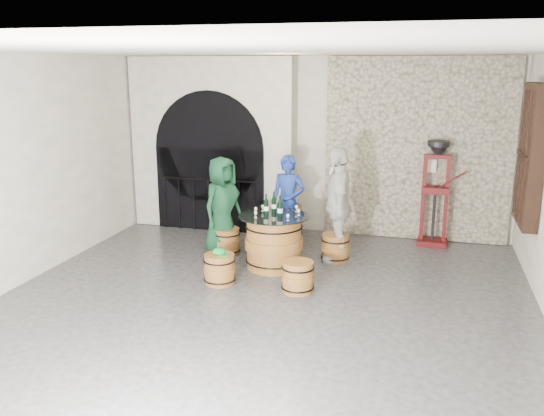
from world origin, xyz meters
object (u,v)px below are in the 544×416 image
(barrel_stool_near_left, at_px, (219,269))
(wine_bottle_left, at_px, (266,206))
(wine_bottle_center, at_px, (280,209))
(corking_press, at_px, (436,185))
(person_blue, at_px, (288,202))
(barrel_stool_left, at_px, (226,241))
(barrel_stool_near_right, at_px, (298,277))
(barrel_stool_right, at_px, (335,248))
(side_barrel, at_px, (290,221))
(barrel_table, at_px, (274,242))
(person_white, at_px, (338,205))
(barrel_stool_far, at_px, (288,235))
(wine_bottle_right, at_px, (274,204))
(person_green, at_px, (223,206))

(barrel_stool_near_left, relative_size, wine_bottle_left, 1.42)
(wine_bottle_center, distance_m, corking_press, 2.94)
(barrel_stool_near_left, xyz_separation_m, person_blue, (0.55, 1.86, 0.58))
(barrel_stool_near_left, bearing_deg, barrel_stool_left, 105.35)
(barrel_stool_near_right, bearing_deg, corking_press, 56.32)
(barrel_stool_left, relative_size, barrel_stool_near_right, 1.00)
(barrel_stool_near_right, bearing_deg, barrel_stool_right, 78.33)
(barrel_stool_near_right, height_order, side_barrel, side_barrel)
(side_barrel, bearing_deg, person_blue, -79.78)
(wine_bottle_center, bearing_deg, barrel_table, 148.28)
(wine_bottle_center, relative_size, side_barrel, 0.53)
(wine_bottle_center, bearing_deg, person_white, 40.02)
(barrel_stool_far, height_order, wine_bottle_center, wine_bottle_center)
(barrel_stool_near_left, distance_m, wine_bottle_left, 1.22)
(barrel_stool_right, xyz_separation_m, side_barrel, (-1.00, 1.05, 0.09))
(barrel_stool_near_right, height_order, person_blue, person_blue)
(barrel_stool_near_right, bearing_deg, barrel_stool_near_left, 179.75)
(corking_press, bearing_deg, barrel_stool_left, -154.18)
(wine_bottle_right, bearing_deg, barrel_stool_right, 23.09)
(person_white, relative_size, wine_bottle_right, 5.61)
(barrel_stool_left, relative_size, barrel_stool_near_left, 1.00)
(barrel_stool_far, relative_size, barrel_stool_right, 1.00)
(wine_bottle_left, bearing_deg, barrel_table, -2.20)
(barrel_stool_right, height_order, wine_bottle_right, wine_bottle_right)
(corking_press, bearing_deg, wine_bottle_center, -136.86)
(barrel_table, xyz_separation_m, wine_bottle_left, (-0.12, 0.00, 0.55))
(barrel_stool_far, height_order, barrel_stool_right, same)
(barrel_table, distance_m, wine_bottle_center, 0.56)
(person_blue, bearing_deg, barrel_stool_far, 95.05)
(person_blue, bearing_deg, side_barrel, 103.77)
(barrel_stool_left, xyz_separation_m, barrel_stool_far, (0.90, 0.59, 0.00))
(barrel_stool_far, height_order, wine_bottle_right, wine_bottle_right)
(barrel_stool_near_left, distance_m, person_green, 1.51)
(barrel_stool_near_right, height_order, person_green, person_green)
(barrel_stool_left, bearing_deg, person_white, 4.29)
(barrel_stool_near_left, height_order, wine_bottle_left, wine_bottle_left)
(barrel_stool_far, xyz_separation_m, barrel_stool_near_left, (-0.55, -1.88, 0.00))
(barrel_stool_left, bearing_deg, barrel_stool_far, 33.12)
(barrel_stool_right, relative_size, person_blue, 0.29)
(barrel_stool_near_left, height_order, wine_bottle_center, wine_bottle_center)
(barrel_table, relative_size, wine_bottle_center, 3.32)
(person_white, distance_m, wine_bottle_right, 1.01)
(corking_press, bearing_deg, wine_bottle_left, -140.77)
(person_blue, height_order, side_barrel, person_blue)
(wine_bottle_center, height_order, side_barrel, wine_bottle_center)
(barrel_table, height_order, corking_press, corking_press)
(barrel_stool_near_left, bearing_deg, side_barrel, 79.90)
(barrel_stool_far, bearing_deg, wine_bottle_left, -95.44)
(barrel_stool_left, height_order, wine_bottle_right, wine_bottle_right)
(barrel_stool_left, height_order, barrel_stool_far, same)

